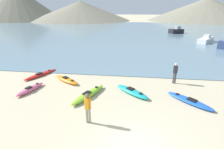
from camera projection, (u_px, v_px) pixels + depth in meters
The scene contains 15 objects.
ground_plane at pixel (135, 149), 7.77m from camera, with size 400.00×400.00×0.00m, color #C6B793.
bay_water at pixel (136, 31), 48.47m from camera, with size 160.00×70.00×0.06m, color slate.
far_hill_left at pixel (17, 3), 93.88m from camera, with size 47.72×47.72×17.35m, color gray.
far_hill_midleft at pixel (81, 11), 92.62m from camera, with size 52.75×52.75×9.84m, color gray.
far_hill_midright at pixel (206, 9), 90.64m from camera, with size 59.66×59.66×11.25m, color gray.
kayak_on_sand_0 at pixel (41, 74), 16.30m from camera, with size 1.99×3.47×0.30m.
kayak_on_sand_1 at pixel (67, 80), 14.96m from camera, with size 2.78×2.19×0.37m.
kayak_on_sand_2 at pixel (132, 92), 12.81m from camera, with size 2.73×2.58×0.39m.
kayak_on_sand_3 at pixel (88, 94), 12.42m from camera, with size 2.03×3.56×0.38m.
kayak_on_sand_4 at pixel (189, 101), 11.60m from camera, with size 2.84×2.81×0.31m.
kayak_on_sand_6 at pixel (30, 89), 13.25m from camera, with size 1.22×2.67×0.36m.
person_near_foreground at pixel (88, 107), 9.25m from camera, with size 0.36×0.29×1.76m.
person_near_waterline at pixel (175, 72), 14.35m from camera, with size 0.36×0.27×1.77m.
moored_boat_0 at pixel (206, 40), 32.25m from camera, with size 4.15×5.01×1.34m.
moored_boat_2 at pixel (176, 31), 44.23m from camera, with size 3.87×3.26×1.74m.
Camera 1 is at (-0.23, -6.18, 5.86)m, focal length 28.00 mm.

